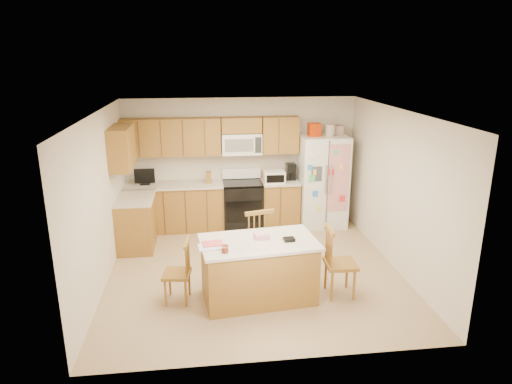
{
  "coord_description": "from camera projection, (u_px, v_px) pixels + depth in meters",
  "views": [
    {
      "loc": [
        -0.77,
        -6.53,
        3.29
      ],
      "look_at": [
        0.07,
        0.35,
        1.19
      ],
      "focal_mm": 32.0,
      "sensor_mm": 36.0,
      "label": 1
    }
  ],
  "objects": [
    {
      "name": "cabinetry",
      "position": [
        191.0,
        186.0,
        8.57
      ],
      "size": [
        3.36,
        1.56,
        2.15
      ],
      "color": "olive",
      "rests_on": "ground"
    },
    {
      "name": "room_shell",
      "position": [
        254.0,
        183.0,
        6.83
      ],
      "size": [
        4.6,
        4.6,
        2.52
      ],
      "color": "beige",
      "rests_on": "ground"
    },
    {
      "name": "stove",
      "position": [
        243.0,
        204.0,
        8.95
      ],
      "size": [
        0.76,
        0.65,
        1.13
      ],
      "color": "black",
      "rests_on": "ground"
    },
    {
      "name": "island",
      "position": [
        259.0,
        269.0,
        6.31
      ],
      "size": [
        1.67,
        1.09,
        0.95
      ],
      "color": "olive",
      "rests_on": "ground"
    },
    {
      "name": "refrigerator",
      "position": [
        322.0,
        180.0,
        8.95
      ],
      "size": [
        0.9,
        0.79,
        2.04
      ],
      "color": "white",
      "rests_on": "ground"
    },
    {
      "name": "windsor_chair_left",
      "position": [
        178.0,
        273.0,
        6.23
      ],
      "size": [
        0.41,
        0.43,
        0.89
      ],
      "color": "olive",
      "rests_on": "ground"
    },
    {
      "name": "windsor_chair_right",
      "position": [
        339.0,
        263.0,
        6.39
      ],
      "size": [
        0.43,
        0.45,
        1.02
      ],
      "color": "olive",
      "rests_on": "ground"
    },
    {
      "name": "windsor_chair_back",
      "position": [
        256.0,
        243.0,
        6.99
      ],
      "size": [
        0.57,
        0.55,
        1.09
      ],
      "color": "olive",
      "rests_on": "ground"
    },
    {
      "name": "ground",
      "position": [
        254.0,
        270.0,
        7.25
      ],
      "size": [
        4.5,
        4.5,
        0.0
      ],
      "primitive_type": "plane",
      "color": "tan",
      "rests_on": "ground"
    }
  ]
}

